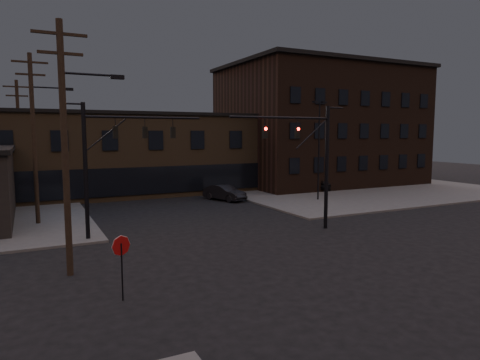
{
  "coord_description": "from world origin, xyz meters",
  "views": [
    {
      "loc": [
        -10.97,
        -17.82,
        6.27
      ],
      "look_at": [
        0.27,
        4.68,
        3.5
      ],
      "focal_mm": 32.0,
      "sensor_mm": 36.0,
      "label": 1
    }
  ],
  "objects_px": {
    "traffic_signal_near": "(313,154)",
    "traffic_signal_far": "(108,155)",
    "stop_sign": "(121,253)",
    "parked_car_lot_b": "(309,180)",
    "car_crossing": "(224,193)",
    "parked_car_lot_a": "(328,182)"
  },
  "relations": [
    {
      "from": "traffic_signal_near",
      "to": "traffic_signal_far",
      "type": "bearing_deg",
      "value": 163.83
    },
    {
      "from": "traffic_signal_far",
      "to": "stop_sign",
      "type": "relative_size",
      "value": 3.23
    },
    {
      "from": "parked_car_lot_b",
      "to": "car_crossing",
      "type": "relative_size",
      "value": 1.17
    },
    {
      "from": "parked_car_lot_a",
      "to": "car_crossing",
      "type": "xyz_separation_m",
      "value": [
        -12.96,
        -1.09,
        -0.24
      ]
    },
    {
      "from": "parked_car_lot_a",
      "to": "parked_car_lot_b",
      "type": "xyz_separation_m",
      "value": [
        -0.42,
        3.05,
        -0.07
      ]
    },
    {
      "from": "parked_car_lot_b",
      "to": "car_crossing",
      "type": "height_order",
      "value": "parked_car_lot_b"
    },
    {
      "from": "parked_car_lot_a",
      "to": "parked_car_lot_b",
      "type": "height_order",
      "value": "parked_car_lot_a"
    },
    {
      "from": "stop_sign",
      "to": "parked_car_lot_b",
      "type": "xyz_separation_m",
      "value": [
        25.93,
        24.31,
        -0.95
      ]
    },
    {
      "from": "traffic_signal_near",
      "to": "car_crossing",
      "type": "height_order",
      "value": "traffic_signal_near"
    },
    {
      "from": "parked_car_lot_b",
      "to": "parked_car_lot_a",
      "type": "bearing_deg",
      "value": -174.75
    },
    {
      "from": "traffic_signal_near",
      "to": "parked_car_lot_b",
      "type": "xyz_separation_m",
      "value": [
        12.57,
        17.82,
        -4.04
      ]
    },
    {
      "from": "stop_sign",
      "to": "parked_car_lot_a",
      "type": "height_order",
      "value": "stop_sign"
    },
    {
      "from": "parked_car_lot_a",
      "to": "car_crossing",
      "type": "bearing_deg",
      "value": 73.0
    },
    {
      "from": "traffic_signal_far",
      "to": "parked_car_lot_b",
      "type": "xyz_separation_m",
      "value": [
        24.65,
        14.32,
        -4.12
      ]
    },
    {
      "from": "parked_car_lot_a",
      "to": "car_crossing",
      "type": "relative_size",
      "value": 1.08
    },
    {
      "from": "traffic_signal_near",
      "to": "parked_car_lot_a",
      "type": "bearing_deg",
      "value": 48.66
    },
    {
      "from": "parked_car_lot_b",
      "to": "traffic_signal_far",
      "type": "bearing_deg",
      "value": 117.58
    },
    {
      "from": "traffic_signal_near",
      "to": "parked_car_lot_a",
      "type": "height_order",
      "value": "traffic_signal_near"
    },
    {
      "from": "parked_car_lot_a",
      "to": "parked_car_lot_b",
      "type": "distance_m",
      "value": 3.08
    },
    {
      "from": "parked_car_lot_a",
      "to": "car_crossing",
      "type": "height_order",
      "value": "parked_car_lot_a"
    },
    {
      "from": "traffic_signal_near",
      "to": "parked_car_lot_b",
      "type": "bearing_deg",
      "value": 54.8
    },
    {
      "from": "stop_sign",
      "to": "parked_car_lot_b",
      "type": "height_order",
      "value": "stop_sign"
    }
  ]
}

